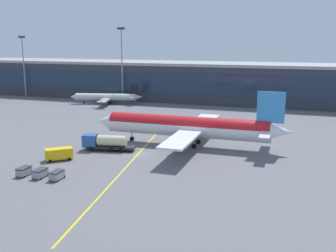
% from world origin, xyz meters
% --- Properties ---
extents(ground_plane, '(700.00, 700.00, 0.00)m').
position_xyz_m(ground_plane, '(0.00, 0.00, 0.00)').
color(ground_plane, slate).
extents(apron_lead_in_line, '(11.16, 79.30, 0.01)m').
position_xyz_m(apron_lead_in_line, '(-0.67, 2.00, 0.00)').
color(apron_lead_in_line, yellow).
rests_on(apron_lead_in_line, ground_plane).
extents(terminal_building, '(215.50, 21.28, 14.18)m').
position_xyz_m(terminal_building, '(5.04, 73.49, 7.11)').
color(terminal_building, '#2D333D').
rests_on(terminal_building, ground_plane).
extents(main_airliner, '(43.36, 34.11, 12.42)m').
position_xyz_m(main_airliner, '(7.40, 9.13, 4.22)').
color(main_airliner, white).
rests_on(main_airliner, ground_plane).
extents(fuel_tanker, '(11.07, 4.40, 3.25)m').
position_xyz_m(fuel_tanker, '(-7.79, 0.20, 1.75)').
color(fuel_tanker, '#232326').
rests_on(fuel_tanker, ground_plane).
extents(crew_van, '(5.17, 4.83, 2.30)m').
position_xyz_m(crew_van, '(-13.00, -8.67, 1.31)').
color(crew_van, yellow).
rests_on(crew_van, ground_plane).
extents(baggage_cart_0, '(1.63, 2.66, 1.48)m').
position_xyz_m(baggage_cart_0, '(-13.69, -18.29, 0.78)').
color(baggage_cart_0, gray).
rests_on(baggage_cart_0, ground_plane).
extents(baggage_cart_1, '(1.63, 2.66, 1.48)m').
position_xyz_m(baggage_cart_1, '(-10.49, -18.27, 0.78)').
color(baggage_cart_1, gray).
rests_on(baggage_cart_1, ground_plane).
extents(baggage_cart_2, '(1.63, 2.66, 1.48)m').
position_xyz_m(baggage_cart_2, '(-7.29, -18.25, 0.78)').
color(baggage_cart_2, gray).
rests_on(baggage_cart_2, ground_plane).
extents(commuter_jet_far, '(25.94, 20.78, 7.10)m').
position_xyz_m(commuter_jet_far, '(-35.20, 55.10, 2.50)').
color(commuter_jet_far, '#B2B7BC').
rests_on(commuter_jet_far, ground_plane).
extents(apron_light_mast_0, '(2.80, 0.50, 23.82)m').
position_xyz_m(apron_light_mast_0, '(-73.95, 61.53, 13.90)').
color(apron_light_mast_0, gray).
rests_on(apron_light_mast_0, ground_plane).
extents(apron_light_mast_1, '(2.80, 0.50, 26.69)m').
position_xyz_m(apron_light_mast_1, '(-31.69, 61.53, 15.38)').
color(apron_light_mast_1, gray).
rests_on(apron_light_mast_1, ground_plane).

